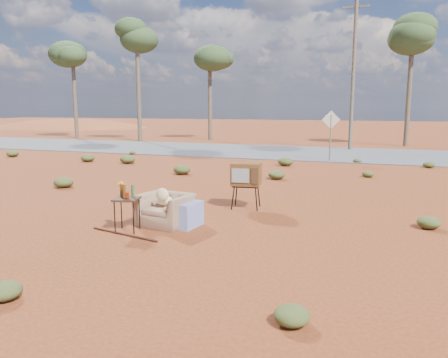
% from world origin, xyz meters
% --- Properties ---
extents(ground, '(140.00, 140.00, 0.00)m').
position_xyz_m(ground, '(0.00, 0.00, 0.00)').
color(ground, brown).
rests_on(ground, ground).
extents(highway, '(140.00, 7.00, 0.04)m').
position_xyz_m(highway, '(0.00, 15.00, 0.02)').
color(highway, '#565659').
rests_on(highway, ground).
extents(dirt_mound, '(26.00, 18.00, 2.00)m').
position_xyz_m(dirt_mound, '(-30.00, 34.00, 0.00)').
color(dirt_mound, brown).
rests_on(dirt_mound, ground).
extents(armchair, '(1.23, 0.76, 0.85)m').
position_xyz_m(armchair, '(-0.38, 0.31, 0.40)').
color(armchair, '#8A684B').
rests_on(armchair, ground).
extents(tv_unit, '(0.73, 0.61, 1.07)m').
position_xyz_m(tv_unit, '(0.63, 2.26, 0.80)').
color(tv_unit, black).
rests_on(tv_unit, ground).
extents(side_table, '(0.54, 0.54, 0.92)m').
position_xyz_m(side_table, '(-0.99, -0.32, 0.67)').
color(side_table, '#352013').
rests_on(side_table, ground).
extents(rusty_bar, '(1.58, 0.41, 0.04)m').
position_xyz_m(rusty_bar, '(-0.87, -0.60, 0.02)').
color(rusty_bar, '#4C1F14').
rests_on(rusty_bar, ground).
extents(road_sign, '(0.78, 0.06, 2.19)m').
position_xyz_m(road_sign, '(1.50, 12.00, 1.50)').
color(road_sign, brown).
rests_on(road_sign, ground).
extents(eucalyptus_far_left, '(3.20, 3.20, 7.10)m').
position_xyz_m(eucalyptus_far_left, '(-18.00, 20.00, 5.94)').
color(eucalyptus_far_left, brown).
rests_on(eucalyptus_far_left, ground).
extents(eucalyptus_left, '(3.20, 3.20, 8.10)m').
position_xyz_m(eucalyptus_left, '(-12.00, 19.00, 6.92)').
color(eucalyptus_left, brown).
rests_on(eucalyptus_left, ground).
extents(eucalyptus_near_left, '(3.20, 3.20, 6.60)m').
position_xyz_m(eucalyptus_near_left, '(-8.00, 22.00, 5.45)').
color(eucalyptus_near_left, brown).
rests_on(eucalyptus_near_left, ground).
extents(eucalyptus_center, '(3.20, 3.20, 7.60)m').
position_xyz_m(eucalyptus_center, '(5.00, 21.00, 6.43)').
color(eucalyptus_center, brown).
rests_on(eucalyptus_center, ground).
extents(utility_pole_center, '(1.40, 0.20, 8.00)m').
position_xyz_m(utility_pole_center, '(2.00, 17.50, 4.15)').
color(utility_pole_center, brown).
rests_on(utility_pole_center, ground).
extents(scrub_patch, '(17.49, 8.07, 0.33)m').
position_xyz_m(scrub_patch, '(-0.82, 4.41, 0.14)').
color(scrub_patch, '#474D21').
rests_on(scrub_patch, ground).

